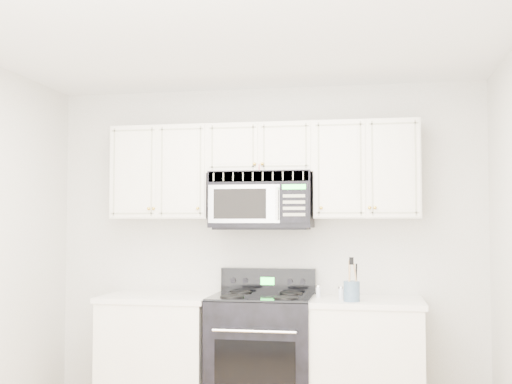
# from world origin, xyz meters

# --- Properties ---
(room) EXTENTS (3.51, 3.51, 2.61)m
(room) POSITION_xyz_m (0.00, 0.00, 1.30)
(room) COLOR brown
(room) RESTS_ON ground
(base_cabinet_left) EXTENTS (0.86, 0.65, 0.92)m
(base_cabinet_left) POSITION_xyz_m (-0.80, 1.44, 0.43)
(base_cabinet_left) COLOR silver
(base_cabinet_left) RESTS_ON ground
(base_cabinet_right) EXTENTS (0.86, 0.65, 0.92)m
(base_cabinet_right) POSITION_xyz_m (0.80, 1.44, 0.43)
(base_cabinet_right) COLOR silver
(base_cabinet_right) RESTS_ON ground
(range) EXTENTS (0.77, 0.70, 1.12)m
(range) POSITION_xyz_m (0.03, 1.43, 0.48)
(range) COLOR black
(range) RESTS_ON ground
(upper_cabinets) EXTENTS (2.44, 0.37, 0.75)m
(upper_cabinets) POSITION_xyz_m (0.00, 1.58, 1.93)
(upper_cabinets) COLOR silver
(upper_cabinets) RESTS_ON ground
(microwave) EXTENTS (0.79, 0.45, 0.44)m
(microwave) POSITION_xyz_m (0.00, 1.55, 1.67)
(microwave) COLOR black
(microwave) RESTS_ON ground
(utensil_crock) EXTENTS (0.12, 0.12, 0.31)m
(utensil_crock) POSITION_xyz_m (0.71, 1.27, 1.00)
(utensil_crock) COLOR slate
(utensil_crock) RESTS_ON base_cabinet_right
(shaker_salt) EXTENTS (0.04, 0.04, 0.09)m
(shaker_salt) POSITION_xyz_m (0.45, 1.48, 0.97)
(shaker_salt) COLOR silver
(shaker_salt) RESTS_ON base_cabinet_right
(shaker_pepper) EXTENTS (0.04, 0.04, 0.10)m
(shaker_pepper) POSITION_xyz_m (0.63, 1.37, 0.97)
(shaker_pepper) COLOR silver
(shaker_pepper) RESTS_ON base_cabinet_right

